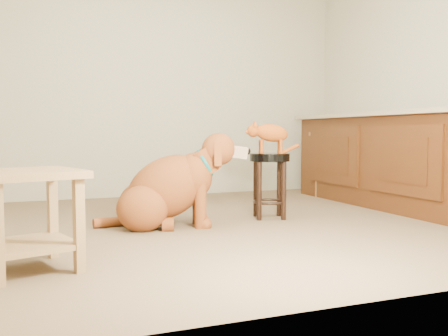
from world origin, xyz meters
name	(u,v)px	position (x,y,z in m)	size (l,w,h in m)	color
floor	(219,224)	(0.00, 0.00, 0.00)	(4.50, 4.00, 0.01)	brown
room_shell	(219,14)	(0.00, 0.00, 1.68)	(4.54, 4.04, 2.62)	#AFAB8D
cabinet_run	(390,163)	(1.94, 0.30, 0.44)	(0.70, 2.56, 0.94)	#4C260D
padded_stool	(270,172)	(0.51, 0.11, 0.40)	(0.36, 0.36, 0.56)	black
wood_stool	(324,162)	(1.85, 1.35, 0.39)	(0.45, 0.45, 0.75)	brown
side_table	(28,205)	(-1.44, -0.93, 0.36)	(0.65, 0.65, 0.54)	olive
golden_retriever	(168,190)	(-0.41, 0.03, 0.29)	(1.21, 0.68, 0.79)	brown
tabby_kitten	(268,134)	(0.50, 0.11, 0.73)	(0.50, 0.22, 0.31)	#98400F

